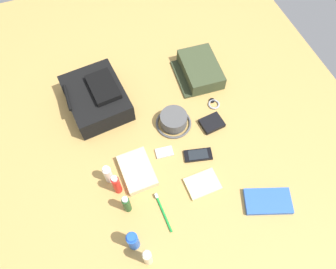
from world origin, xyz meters
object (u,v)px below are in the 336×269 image
object	(u,v)px
deodorant_spray	(133,241)
wristwatch	(214,104)
lotion_bottle	(148,258)
toothpaste_tube	(108,174)
bucket_hat	(174,120)
folded_towel	(137,171)
notepad	(203,184)
cell_phone	(198,155)
toiletry_pouch	(200,70)
shampoo_bottle	(127,204)
wallet	(212,123)
paperback_novel	(268,201)
toothbrush	(162,210)
sunscreen_spray	(117,184)
media_player	(164,152)
backpack	(97,97)

from	to	relation	value
deodorant_spray	wristwatch	world-z (taller)	deodorant_spray
lotion_bottle	toothpaste_tube	xyz separation A→B (m)	(0.40, 0.06, -0.02)
bucket_hat	toothpaste_tube	distance (m)	0.43
toothpaste_tube	folded_towel	distance (m)	0.14
notepad	folded_towel	size ratio (longest dim) A/B	0.75
cell_phone	wristwatch	distance (m)	0.32
lotion_bottle	folded_towel	world-z (taller)	lotion_bottle
toiletry_pouch	cell_phone	world-z (taller)	toiletry_pouch
deodorant_spray	shampoo_bottle	size ratio (longest dim) A/B	1.07
wallet	notepad	world-z (taller)	wallet
bucket_hat	lotion_bottle	world-z (taller)	lotion_bottle
deodorant_spray	paperback_novel	distance (m)	0.62
toothbrush	bucket_hat	bearing A→B (deg)	-26.92
shampoo_bottle	wallet	bearing A→B (deg)	-62.40
wristwatch	wallet	xyz separation A→B (m)	(-0.11, 0.06, 0.01)
sunscreen_spray	folded_towel	distance (m)	0.13
deodorant_spray	media_player	distance (m)	0.45
toothpaste_tube	toothbrush	bearing A→B (deg)	-141.38
backpack	notepad	size ratio (longest dim) A/B	2.54
sunscreen_spray	cell_phone	bearing A→B (deg)	-85.01
toothbrush	wallet	distance (m)	0.51
bucket_hat	toothpaste_tube	world-z (taller)	toothpaste_tube
wallet	media_player	bearing A→B (deg)	97.13
shampoo_bottle	toothpaste_tube	xyz separation A→B (m)	(0.16, 0.04, -0.01)
wristwatch	notepad	distance (m)	0.46
lotion_bottle	deodorant_spray	xyz separation A→B (m)	(0.08, 0.04, -0.01)
toiletry_pouch	cell_phone	size ratio (longest dim) A/B	1.98
notepad	folded_towel	bearing A→B (deg)	56.06
wallet	deodorant_spray	bearing A→B (deg)	121.42
media_player	toothbrush	bearing A→B (deg)	158.30
toiletry_pouch	shampoo_bottle	distance (m)	0.85
sunscreen_spray	toothbrush	size ratio (longest dim) A/B	0.79
toiletry_pouch	deodorant_spray	size ratio (longest dim) A/B	1.98
wallet	notepad	distance (m)	0.33
toothbrush	deodorant_spray	bearing A→B (deg)	121.17
toiletry_pouch	paperback_novel	world-z (taller)	toiletry_pouch
bucket_hat	deodorant_spray	distance (m)	0.62
wallet	toothpaste_tube	bearing A→B (deg)	94.23
folded_towel	paperback_novel	bearing A→B (deg)	-123.87
shampoo_bottle	cell_phone	distance (m)	0.42
paperback_novel	toothbrush	distance (m)	0.48
wristwatch	sunscreen_spray	bearing A→B (deg)	115.26
toothpaste_tube	media_player	bearing A→B (deg)	-81.76
deodorant_spray	paperback_novel	bearing A→B (deg)	-92.83
bucket_hat	sunscreen_spray	xyz separation A→B (m)	(-0.25, 0.36, 0.04)
deodorant_spray	sunscreen_spray	world-z (taller)	sunscreen_spray
lotion_bottle	notepad	bearing A→B (deg)	-56.01
wristwatch	toothbrush	world-z (taller)	toothbrush
media_player	notepad	xyz separation A→B (m)	(-0.22, -0.11, 0.00)
lotion_bottle	media_player	distance (m)	0.51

